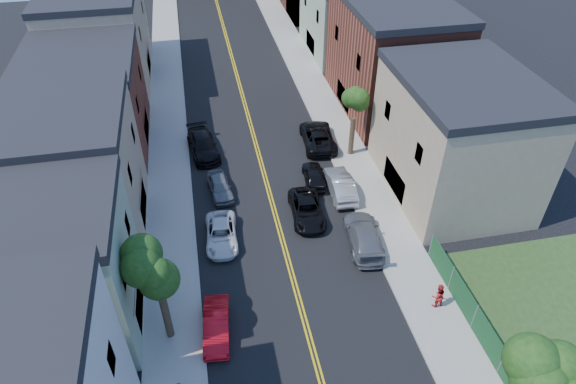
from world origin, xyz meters
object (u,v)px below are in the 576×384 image
grey_car_right (364,236)px  silver_car_right (340,185)px  pedestrian_right (438,296)px  black_car_right (314,175)px  red_sedan (217,325)px  white_pickup (222,234)px  black_car_left (203,145)px  black_suv_lane (307,210)px  grey_car_left (220,187)px  dark_car_right_far (318,136)px

grey_car_right → silver_car_right: 5.87m
grey_car_right → pedestrian_right: pedestrian_right is taller
grey_car_right → black_car_right: size_ratio=1.39×
silver_car_right → pedestrian_right: size_ratio=2.79×
red_sedan → silver_car_right: 15.55m
pedestrian_right → red_sedan: bearing=-7.5°
white_pickup → black_car_left: (-0.52, 11.47, 0.15)m
red_sedan → silver_car_right: size_ratio=0.85×
black_car_left → black_suv_lane: bearing=-62.8°
grey_car_left → grey_car_right: size_ratio=0.74×
white_pickup → black_suv_lane: black_suv_lane is taller
white_pickup → grey_car_right: grey_car_right is taller
black_car_left → black_car_right: bearing=-43.0°
dark_car_right_far → black_suv_lane: 10.07m
grey_car_left → black_suv_lane: black_suv_lane is taller
silver_car_right → red_sedan: bearing=48.1°
grey_car_left → black_suv_lane: size_ratio=0.81×
black_car_left → black_car_right: black_car_left is taller
black_suv_lane → white_pickup: bearing=-165.1°
grey_car_left → black_car_left: (-0.92, 6.07, 0.11)m
red_sedan → black_suv_lane: bearing=55.9°
black_car_left → pedestrian_right: size_ratio=3.13×
red_sedan → black_car_left: (0.50, 19.15, 0.11)m
black_car_right → silver_car_right: size_ratio=0.80×
dark_car_right_far → pedestrian_right: 19.48m
white_pickup → black_suv_lane: 6.61m
white_pickup → black_car_left: bearing=95.9°
grey_car_right → black_car_right: (-1.70, 7.68, -0.13)m
grey_car_left → black_suv_lane: (6.08, -4.07, 0.01)m
grey_car_right → black_car_left: bearing=-46.3°
grey_car_right → white_pickup: bearing=-6.2°
dark_car_right_far → grey_car_right: bearing=93.6°
grey_car_left → black_car_right: (7.60, -0.01, -0.02)m
red_sedan → black_suv_lane: (7.50, 9.02, 0.01)m
black_car_left → black_suv_lane: black_car_left is taller
grey_car_right → grey_car_left: bearing=-32.5°
black_car_right → black_suv_lane: (-1.52, -4.05, 0.02)m
white_pickup → pedestrian_right: pedestrian_right is taller
black_car_left → red_sedan: bearing=-99.0°
black_car_right → white_pickup: bearing=39.2°
dark_car_right_far → grey_car_left: bearing=34.0°
silver_car_right → dark_car_right_far: size_ratio=0.84×
grey_car_right → black_suv_lane: bearing=-41.3°
red_sedan → black_car_right: (9.02, 13.07, -0.02)m
black_car_left → grey_car_left: bearing=-88.9°
white_pickup → black_car_left: 11.48m
red_sedan → black_car_right: size_ratio=1.06×
red_sedan → white_pickup: bearing=88.1°
black_car_left → grey_car_right: size_ratio=1.00×
grey_car_left → silver_car_right: bearing=-17.8°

